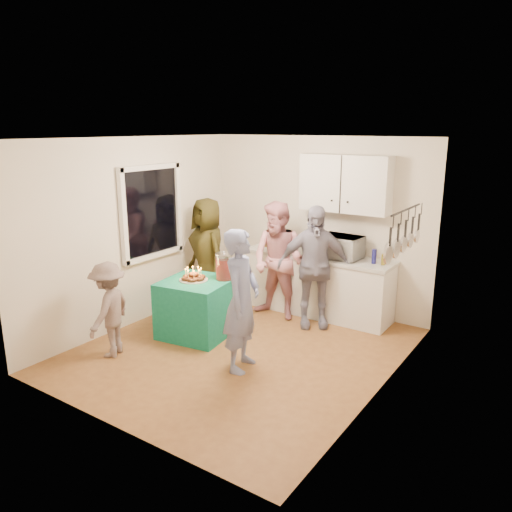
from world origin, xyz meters
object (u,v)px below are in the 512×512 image
Objects in this scene: man_birthday at (242,301)px; woman_back_left at (208,253)px; counter at (318,286)px; child_near_left at (109,310)px; microwave at (341,247)px; punch_jar at (224,267)px; party_table at (197,308)px; woman_back_right at (314,267)px; woman_back_center at (278,261)px.

woman_back_left reaches higher than man_birthday.
child_near_left is at bearing -118.24° from counter.
microwave is 1.72m from punch_jar.
man_birthday is (1.05, -0.45, 0.44)m from party_table.
man_birthday is (0.78, -0.69, -0.11)m from punch_jar.
woman_back_left is at bearing 35.02° from man_birthday.
counter is 2.59× the size of party_table.
woman_back_left is (-0.59, 0.96, 0.47)m from party_table.
woman_back_left is (-0.86, 0.71, -0.08)m from punch_jar.
microwave reaches higher than counter.
microwave is 0.34× the size of woman_back_right.
woman_back_right is (0.16, -0.47, 0.43)m from counter.
punch_jar is 0.20× the size of woman_back_left.
child_near_left reaches higher than punch_jar.
woman_back_right is (0.08, 1.59, 0.03)m from man_birthday.
party_table is 1.68m from woman_back_right.
party_table is at bearing -34.78° from woman_back_left.
counter is 1.29× the size of woman_back_center.
woman_back_center is (0.29, 0.90, -0.08)m from punch_jar.
counter is 0.66m from woman_back_right.
woman_back_center is (1.15, 0.19, 0.01)m from woman_back_left.
microwave is at bearing 52.69° from punch_jar.
party_table is at bearing 135.80° from child_near_left.
microwave is 1.71× the size of punch_jar.
counter is 1.30× the size of woman_back_left.
party_table is (-1.31, -1.61, -0.69)m from microwave.
counter is 1.88m from party_table.
microwave is at bearing 35.05° from woman_back_right.
woman_back_left is 0.99× the size of woman_back_center.
woman_back_left is (-1.56, -0.66, 0.42)m from counter.
woman_back_center is at bearing 72.19° from punch_jar.
woman_back_center is at bearing 63.89° from party_table.
punch_jar is at bearing -123.52° from microwave.
punch_jar is 0.20× the size of woman_back_right.
punch_jar reaches higher than counter.
woman_back_right reaches higher than woman_back_center.
child_near_left is (-0.47, -1.07, 0.21)m from party_table.
punch_jar is at bearing -104.92° from woman_back_center.
woman_back_right is (1.13, 1.14, 0.48)m from party_table.
man_birthday is (0.08, -2.06, 0.39)m from counter.
punch_jar is 1.12m from woman_back_left.
punch_jar is at bearing 42.19° from party_table.
woman_back_center is at bearing 32.98° from woman_back_left.
woman_back_right reaches higher than party_table.
woman_back_left is 1.44× the size of child_near_left.
woman_back_center is 1.45× the size of child_near_left.
counter is 1.28× the size of woman_back_right.
counter is at bearing 58.95° from party_table.
woman_back_right reaches higher than man_birthday.
woman_back_left is at bearing 140.71° from punch_jar.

